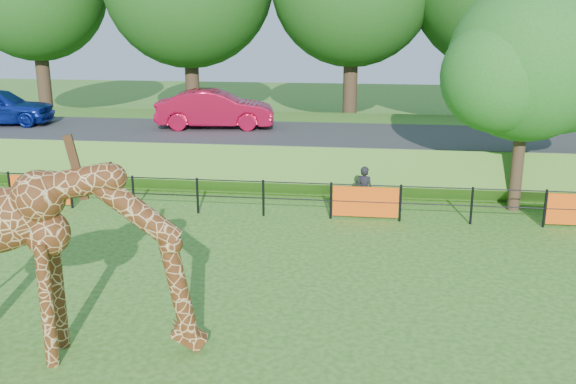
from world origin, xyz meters
The scene contains 8 objects.
ground centered at (0.00, 0.00, 0.00)m, with size 90.00×90.00×0.00m, color #316318.
giraffe centered at (-2.11, -0.38, 1.75)m, with size 4.91×0.90×3.51m, color #572B12, non-canonical shape.
perimeter_fence centered at (0.00, 8.00, 0.55)m, with size 28.07×0.10×1.10m, color black, non-canonical shape.
embankment centered at (0.00, 15.50, 0.65)m, with size 40.00×9.00×1.30m, color #316318.
road centered at (0.00, 14.00, 1.36)m, with size 40.00×5.00×0.12m, color #2F2F31.
car_red centered at (-3.01, 14.60, 2.17)m, with size 1.59×4.56×1.50m, color #B10C30.
visitor centered at (2.94, 8.59, 0.74)m, with size 0.54×0.35×1.47m, color black.
tree_east centered at (7.60, 9.63, 4.28)m, with size 5.40×4.71×6.76m.
Camera 1 is at (3.08, -9.93, 5.86)m, focal length 40.00 mm.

